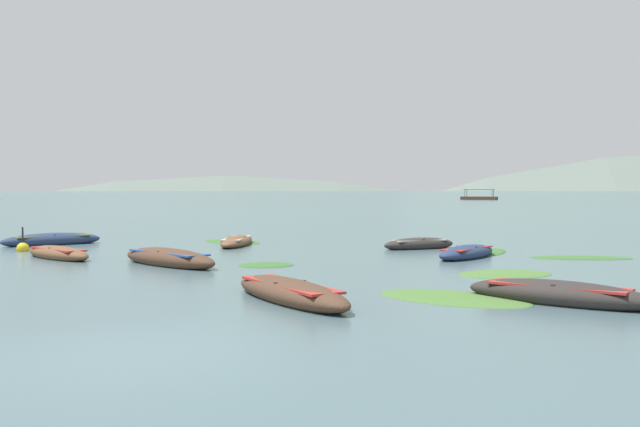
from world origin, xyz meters
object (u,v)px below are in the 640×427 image
ferry_0 (476,198)px  rowboat_1 (416,244)px  rowboat_4 (55,254)px  rowboat_7 (555,294)px  rowboat_3 (464,253)px  rowboat_5 (166,259)px  rowboat_0 (234,242)px  mooring_buoy (20,248)px  rowboat_6 (287,292)px  rowboat_2 (49,240)px

ferry_0 → rowboat_1: bearing=-104.1°
rowboat_1 → rowboat_4: (-12.78, -3.81, -0.00)m
rowboat_7 → ferry_0: ferry_0 is taller
rowboat_3 → ferry_0: (30.73, 130.02, 0.28)m
rowboat_4 → rowboat_5: bearing=-25.7°
rowboat_0 → rowboat_1: 7.56m
rowboat_3 → rowboat_4: 13.88m
rowboat_5 → mooring_buoy: 8.12m
rowboat_3 → rowboat_6: size_ratio=0.79×
rowboat_1 → ferry_0: bearing=75.9°
rowboat_3 → rowboat_5: rowboat_5 is taller
rowboat_5 → rowboat_2: bearing=130.7°
rowboat_5 → rowboat_3: bearing=12.9°
rowboat_2 → rowboat_3: bearing=-18.5°
rowboat_0 → rowboat_4: 7.64m
rowboat_0 → rowboat_1: bearing=-12.2°
rowboat_2 → rowboat_6: bearing=-53.6°
rowboat_6 → mooring_buoy: mooring_buoy is taller
rowboat_5 → mooring_buoy: (-6.58, 4.77, -0.10)m
rowboat_1 → ferry_0: (31.83, 126.42, 0.27)m
mooring_buoy → rowboat_1: bearing=4.0°
rowboat_4 → ferry_0: 137.66m
rowboat_1 → ferry_0: size_ratio=0.39×
rowboat_3 → rowboat_5: bearing=-167.1°
rowboat_2 → rowboat_5: size_ratio=0.96×
rowboat_6 → ferry_0: ferry_0 is taller
rowboat_0 → rowboat_2: rowboat_2 is taller
rowboat_4 → rowboat_6: size_ratio=0.79×
rowboat_5 → rowboat_0: bearing=80.8°
mooring_buoy → rowboat_4: bearing=-49.0°
rowboat_2 → rowboat_6: 18.00m
rowboat_2 → ferry_0: ferry_0 is taller
rowboat_6 → rowboat_7: rowboat_7 is taller
rowboat_1 → rowboat_5: (-8.59, -5.83, 0.03)m
rowboat_5 → rowboat_7: size_ratio=1.09×
rowboat_2 → ferry_0: (47.05, 124.55, 0.25)m
rowboat_6 → rowboat_0: bearing=101.3°
rowboat_3 → mooring_buoy: mooring_buoy is taller
rowboat_1 → rowboat_4: rowboat_1 is taller
ferry_0 → mooring_buoy: (-47.00, -127.48, -0.34)m
rowboat_0 → rowboat_6: bearing=-78.7°
rowboat_3 → rowboat_2: bearing=161.5°
rowboat_4 → rowboat_7: size_ratio=0.92×
rowboat_6 → mooring_buoy: 15.70m
rowboat_7 → mooring_buoy: size_ratio=3.53×
rowboat_1 → rowboat_7: (0.98, -12.90, 0.01)m
rowboat_1 → rowboat_3: (1.10, -3.60, -0.00)m
rowboat_6 → ferry_0: bearing=75.3°
ferry_0 → rowboat_2: bearing=-110.7°
rowboat_0 → mooring_buoy: size_ratio=3.98×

